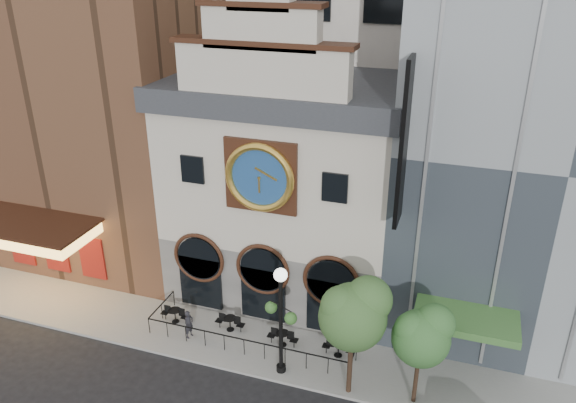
# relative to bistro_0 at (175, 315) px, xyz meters

# --- Properties ---
(ground) EXTENTS (120.00, 120.00, 0.00)m
(ground) POSITION_rel_bistro_0_xyz_m (4.50, -2.47, -0.61)
(ground) COLOR black
(ground) RESTS_ON ground
(sidewalk) EXTENTS (44.00, 5.00, 0.15)m
(sidewalk) POSITION_rel_bistro_0_xyz_m (4.50, 0.03, -0.54)
(sidewalk) COLOR gray
(sidewalk) RESTS_ON ground
(clock_building) EXTENTS (12.60, 8.78, 18.65)m
(clock_building) POSITION_rel_bistro_0_xyz_m (4.50, 5.35, 6.07)
(clock_building) COLOR #605E5B
(clock_building) RESTS_ON ground
(theater_building) EXTENTS (14.00, 15.60, 25.00)m
(theater_building) POSITION_rel_bistro_0_xyz_m (-8.50, 7.49, 11.99)
(theater_building) COLOR brown
(theater_building) RESTS_ON ground
(retail_building) EXTENTS (14.00, 14.40, 20.00)m
(retail_building) POSITION_rel_bistro_0_xyz_m (17.49, 7.52, 9.53)
(retail_building) COLOR gray
(retail_building) RESTS_ON ground
(cafe_railing) EXTENTS (10.60, 2.60, 0.90)m
(cafe_railing) POSITION_rel_bistro_0_xyz_m (4.50, 0.03, -0.01)
(cafe_railing) COLOR black
(cafe_railing) RESTS_ON sidewalk
(bistro_0) EXTENTS (1.58, 0.68, 0.90)m
(bistro_0) POSITION_rel_bistro_0_xyz_m (0.00, 0.00, 0.00)
(bistro_0) COLOR black
(bistro_0) RESTS_ON sidewalk
(bistro_1) EXTENTS (1.58, 0.68, 0.90)m
(bistro_1) POSITION_rel_bistro_0_xyz_m (3.05, 0.29, 0.00)
(bistro_1) COLOR black
(bistro_1) RESTS_ON sidewalk
(bistro_2) EXTENTS (1.58, 0.68, 0.90)m
(bistro_2) POSITION_rel_bistro_0_xyz_m (6.05, 0.00, 0.00)
(bistro_2) COLOR black
(bistro_2) RESTS_ON sidewalk
(bistro_3) EXTENTS (1.58, 0.68, 0.90)m
(bistro_3) POSITION_rel_bistro_0_xyz_m (8.89, 0.11, 0.00)
(bistro_3) COLOR black
(bistro_3) RESTS_ON sidewalk
(pedestrian) EXTENTS (0.50, 0.64, 1.54)m
(pedestrian) POSITION_rel_bistro_0_xyz_m (1.31, -0.87, 0.31)
(pedestrian) COLOR black
(pedestrian) RESTS_ON sidewalk
(lamppost) EXTENTS (1.68, 1.08, 5.60)m
(lamppost) POSITION_rel_bistro_0_xyz_m (6.59, -1.78, 3.00)
(lamppost) COLOR black
(lamppost) RESTS_ON sidewalk
(tree_left) EXTENTS (3.04, 2.92, 5.85)m
(tree_left) POSITION_rel_bistro_0_xyz_m (9.96, -2.03, 3.82)
(tree_left) COLOR #382619
(tree_left) RESTS_ON sidewalk
(tree_right) EXTENTS (2.55, 2.46, 4.92)m
(tree_right) POSITION_rel_bistro_0_xyz_m (12.81, -1.71, 3.14)
(tree_right) COLOR #382619
(tree_right) RESTS_ON sidewalk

